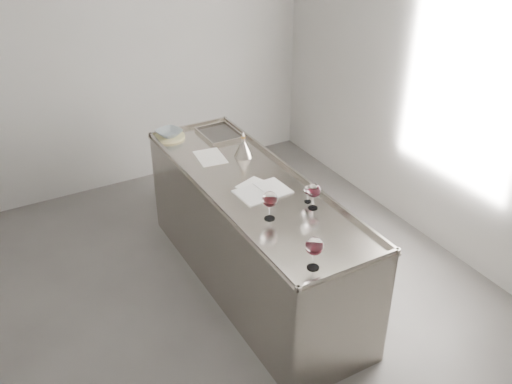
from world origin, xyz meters
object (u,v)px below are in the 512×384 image
wine_glass_small (308,191)px  ceramic_bowl (169,133)px  counter (253,236)px  wine_funnel (243,149)px  notebook (263,192)px  wine_glass_left (270,200)px  wine_glass_middle (314,247)px  wine_glass_right (314,191)px

wine_glass_small → ceramic_bowl: wine_glass_small is taller
counter → wine_funnel: size_ratio=10.72×
notebook → wine_funnel: size_ratio=1.74×
ceramic_bowl → wine_funnel: size_ratio=0.94×
wine_glass_left → ceramic_bowl: (-0.10, 1.55, -0.10)m
wine_glass_left → notebook: bearing=67.6°
notebook → wine_glass_middle: bearing=-104.6°
wine_glass_small → notebook: (-0.21, 0.27, -0.09)m
wine_glass_right → wine_glass_middle: bearing=-124.2°
wine_glass_middle → wine_funnel: 1.54m
wine_glass_small → notebook: bearing=128.2°
wine_glass_right → wine_funnel: size_ratio=0.86×
wine_glass_middle → counter: bearing=80.6°
wine_glass_left → ceramic_bowl: size_ratio=0.98×
notebook → wine_funnel: bearing=71.9°
notebook → wine_funnel: 0.60m
wine_glass_middle → notebook: bearing=78.8°
counter → wine_glass_right: wine_glass_right is taller
wine_glass_left → wine_glass_right: size_ratio=1.08×
notebook → counter: bearing=89.7°
wine_glass_left → counter: bearing=74.8°
wine_glass_small → wine_funnel: 0.86m
wine_glass_left → ceramic_bowl: bearing=93.9°
wine_glass_middle → ceramic_bowl: bearing=91.5°
wine_glass_middle → ceramic_bowl: 2.14m
counter → wine_glass_left: size_ratio=11.60×
wine_glass_left → notebook: 0.38m
counter → wine_glass_left: bearing=-105.2°
wine_glass_right → wine_glass_small: wine_glass_right is taller
counter → notebook: bearing=-87.0°
counter → wine_glass_small: (0.22, -0.41, 0.56)m
counter → wine_funnel: 0.71m
ceramic_bowl → wine_glass_small: bearing=-73.1°
ceramic_bowl → wine_glass_right: bearing=-74.6°
wine_glass_small → notebook: 0.36m
wine_glass_left → wine_glass_right: wine_glass_left is taller
wine_glass_right → ceramic_bowl: bearing=105.4°
notebook → wine_glass_small: bearing=-55.1°
wine_glass_small → wine_glass_left: bearing=-170.9°
wine_glass_left → wine_glass_middle: size_ratio=0.97×
counter → wine_glass_small: wine_glass_small is taller
wine_glass_small → wine_funnel: (-0.06, 0.85, -0.02)m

